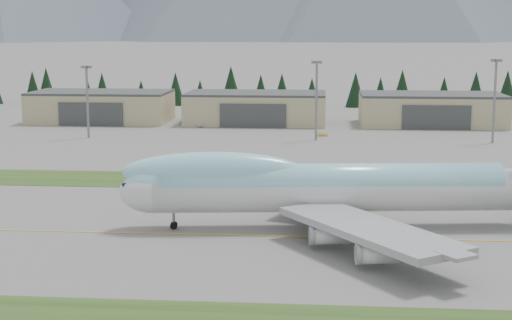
# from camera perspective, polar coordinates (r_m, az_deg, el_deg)

# --- Properties ---
(ground) EXTENTS (7000.00, 7000.00, 0.00)m
(ground) POSITION_cam_1_polar(r_m,az_deg,el_deg) (125.32, 1.09, -5.56)
(ground) COLOR slate
(ground) RESTS_ON ground
(grass_strip_far) EXTENTS (400.00, 18.00, 0.08)m
(grass_strip_far) POSITION_cam_1_polar(r_m,az_deg,el_deg) (169.10, 2.09, -1.59)
(grass_strip_far) COLOR #274619
(grass_strip_far) RESTS_ON ground
(taxiway_line_main) EXTENTS (400.00, 0.40, 0.02)m
(taxiway_line_main) POSITION_cam_1_polar(r_m,az_deg,el_deg) (125.32, 1.09, -5.56)
(taxiway_line_main) COLOR gold
(taxiway_line_main) RESTS_ON ground
(boeing_747_freighter) EXTENTS (80.11, 68.49, 21.04)m
(boeing_747_freighter) POSITION_cam_1_polar(r_m,az_deg,el_deg) (129.79, 5.56, -1.93)
(boeing_747_freighter) COLOR silver
(boeing_747_freighter) RESTS_ON ground
(hangar_left) EXTENTS (48.00, 26.60, 10.80)m
(hangar_left) POSITION_cam_1_polar(r_m,az_deg,el_deg) (282.91, -11.18, 3.84)
(hangar_left) COLOR tan
(hangar_left) RESTS_ON ground
(hangar_center) EXTENTS (48.00, 26.60, 10.80)m
(hangar_center) POSITION_cam_1_polar(r_m,az_deg,el_deg) (272.95, 0.01, 3.82)
(hangar_center) COLOR tan
(hangar_center) RESTS_ON ground
(hangar_right) EXTENTS (48.00, 26.60, 10.80)m
(hangar_right) POSITION_cam_1_polar(r_m,az_deg,el_deg) (274.52, 12.62, 3.62)
(hangar_right) COLOR tan
(hangar_right) RESTS_ON ground
(floodlight_masts) EXTENTS (162.89, 5.61, 24.08)m
(floodlight_masts) POSITION_cam_1_polar(r_m,az_deg,el_deg) (233.81, -6.42, 5.41)
(floodlight_masts) COLOR slate
(floodlight_masts) RESTS_ON ground
(service_vehicle_a) EXTENTS (2.38, 4.26, 1.37)m
(service_vehicle_a) POSITION_cam_1_polar(r_m,az_deg,el_deg) (262.48, -4.13, 2.38)
(service_vehicle_a) COLOR white
(service_vehicle_a) RESTS_ON ground
(service_vehicle_b) EXTENTS (3.75, 1.79, 1.19)m
(service_vehicle_b) POSITION_cam_1_polar(r_m,az_deg,el_deg) (241.50, 4.81, 1.75)
(service_vehicle_b) COLOR gold
(service_vehicle_b) RESTS_ON ground
(service_vehicle_c) EXTENTS (2.59, 4.01, 1.08)m
(service_vehicle_c) POSITION_cam_1_polar(r_m,az_deg,el_deg) (264.96, 13.71, 2.20)
(service_vehicle_c) COLOR #ACAEB1
(service_vehicle_c) RESTS_ON ground
(conifer_belt) EXTENTS (279.26, 15.62, 16.93)m
(conifer_belt) POSITION_cam_1_polar(r_m,az_deg,el_deg) (334.65, 1.92, 5.18)
(conifer_belt) COLOR black
(conifer_belt) RESTS_ON ground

